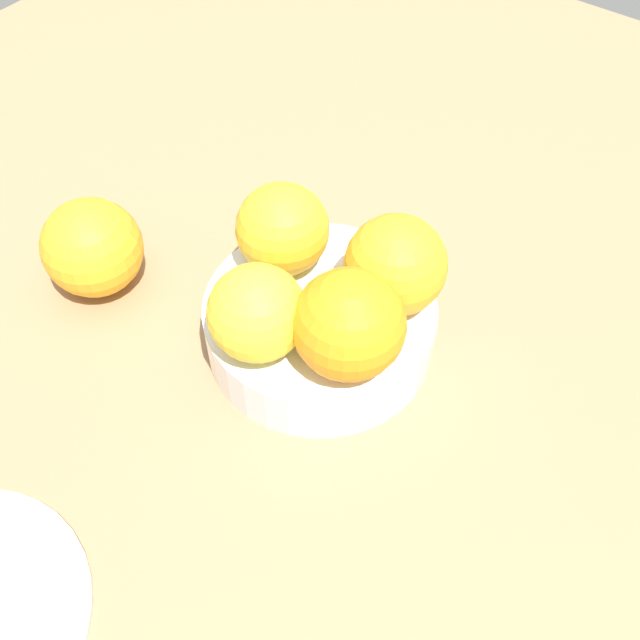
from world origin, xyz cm
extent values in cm
cube|color=#997551|center=(0.00, 0.00, -1.00)|extent=(110.00, 110.00, 2.00)
cylinder|color=silver|center=(0.00, 0.00, 0.36)|extent=(9.68, 9.68, 0.71)
cylinder|color=silver|center=(0.00, 0.00, 1.97)|extent=(15.61, 15.61, 3.95)
sphere|color=yellow|center=(-1.61, -4.33, 7.09)|extent=(6.28, 6.28, 6.28)
sphere|color=yellow|center=(4.84, -1.08, 7.01)|extent=(6.13, 6.13, 6.13)
sphere|color=#F9A823|center=(-3.26, 3.50, 7.25)|extent=(6.59, 6.59, 6.59)
sphere|color=orange|center=(2.48, 4.00, 7.38)|extent=(6.85, 6.85, 6.85)
sphere|color=#F9A823|center=(5.27, -16.35, 3.59)|extent=(7.19, 7.19, 7.19)
camera|label=1|loc=(25.07, 18.93, 41.24)|focal=41.49mm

